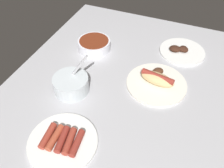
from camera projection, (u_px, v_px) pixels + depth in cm
name	position (u px, v px, depth cm)	size (l,w,h in cm)	color
ground_plane	(118.00, 93.00, 93.45)	(120.00, 90.00, 3.00)	#B2B2B7
plate_hotdog_assembled	(157.00, 81.00, 93.51)	(24.34, 24.34, 5.61)	white
bowl_coleslaw	(71.00, 84.00, 89.95)	(13.70, 13.70, 16.18)	silver
bowl_chili	(94.00, 44.00, 109.68)	(15.25, 15.25, 4.75)	white
plate_sausages	(63.00, 141.00, 75.14)	(22.86, 22.86, 3.29)	white
plate_grilled_meat	(181.00, 51.00, 108.89)	(20.87, 20.87, 3.61)	white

